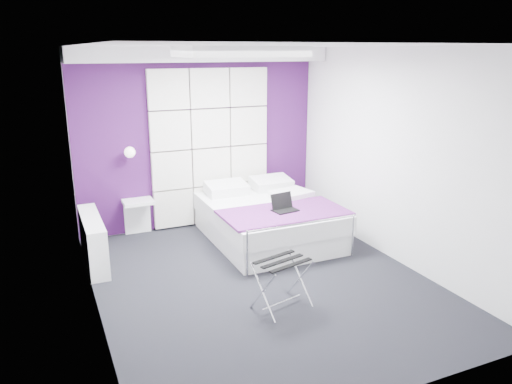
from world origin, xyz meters
The scene contains 15 objects.
floor centered at (0.00, 0.00, 0.00)m, with size 4.40×4.40×0.00m, color black.
ceiling centered at (0.00, 0.00, 2.60)m, with size 4.40×4.40×0.00m, color white.
wall_back centered at (0.00, 2.20, 1.30)m, with size 3.60×3.60×0.00m, color silver.
wall_left centered at (-1.80, 0.00, 1.30)m, with size 4.40×4.40×0.00m, color silver.
wall_right centered at (1.80, 0.00, 1.30)m, with size 4.40×4.40×0.00m, color silver.
accent_wall centered at (0.00, 2.19, 1.30)m, with size 3.58×0.02×2.58m, color #3B1046.
soffit centered at (0.00, 1.95, 2.50)m, with size 3.58×0.50×0.20m, color white.
headboard centered at (0.15, 2.14, 1.17)m, with size 1.80×0.08×2.30m, color silver, non-canonical shape.
skylight centered at (0.00, 0.60, 2.55)m, with size 1.36×0.86×0.12m, color white, non-canonical shape.
wall_lamp centered at (-1.05, 2.06, 1.22)m, with size 0.15×0.15×0.15m, color white.
radiator centered at (-1.69, 1.30, 0.30)m, with size 0.22×1.20×0.60m, color white.
bed centered at (0.63, 1.16, 0.29)m, with size 1.62×1.95×0.69m.
nightstand centered at (-0.98, 2.02, 0.51)m, with size 0.41×0.32×0.05m, color white.
luggage_rack centered at (-0.06, -0.64, 0.26)m, with size 0.53×0.39×0.52m.
laptop centered at (0.65, 0.74, 0.60)m, with size 0.31×0.22×0.23m.
Camera 1 is at (-2.18, -4.75, 2.56)m, focal length 35.00 mm.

